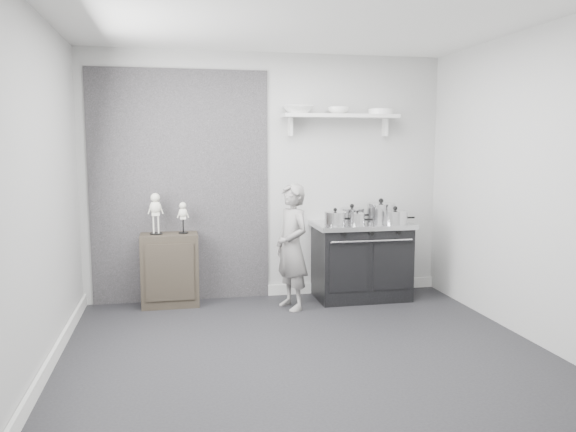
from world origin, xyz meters
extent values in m
plane|color=black|center=(0.00, 0.00, 0.00)|extent=(4.00, 4.00, 0.00)
cube|color=#A9A9A7|center=(0.00, 1.80, 1.35)|extent=(4.00, 0.02, 2.70)
cube|color=#A9A9A7|center=(0.00, -1.80, 1.35)|extent=(4.00, 0.02, 2.70)
cube|color=#A9A9A7|center=(-2.00, 0.00, 1.35)|extent=(0.02, 3.60, 2.70)
cube|color=#A9A9A7|center=(2.00, 0.00, 1.35)|extent=(0.02, 3.60, 2.70)
cube|color=silver|center=(0.00, 0.00, 2.70)|extent=(4.00, 3.60, 0.02)
cube|color=black|center=(-0.95, 1.79, 1.25)|extent=(1.90, 0.02, 2.50)
cube|color=silver|center=(1.00, 1.78, 0.06)|extent=(2.00, 0.03, 0.12)
cube|color=silver|center=(-1.98, 0.00, 0.06)|extent=(0.03, 3.60, 0.12)
cube|color=silver|center=(0.80, 1.67, 2.02)|extent=(1.30, 0.26, 0.04)
cube|color=silver|center=(0.25, 1.74, 1.90)|extent=(0.03, 0.12, 0.20)
cube|color=silver|center=(1.35, 1.74, 1.90)|extent=(0.03, 0.12, 0.20)
cube|color=black|center=(1.00, 1.48, 0.40)|extent=(1.00, 0.60, 0.80)
cube|color=silver|center=(1.00, 1.48, 0.83)|extent=(1.06, 0.64, 0.05)
cube|color=black|center=(0.76, 1.18, 0.42)|extent=(0.42, 0.02, 0.52)
cube|color=black|center=(1.24, 1.18, 0.42)|extent=(0.42, 0.02, 0.52)
cylinder|color=silver|center=(1.00, 1.15, 0.70)|extent=(0.90, 0.02, 0.02)
cylinder|color=black|center=(0.70, 1.16, 0.78)|extent=(0.04, 0.03, 0.04)
cylinder|color=black|center=(1.00, 1.16, 0.78)|extent=(0.04, 0.03, 0.04)
cylinder|color=black|center=(1.30, 1.16, 0.78)|extent=(0.04, 0.03, 0.04)
cube|color=black|center=(-1.09, 1.61, 0.39)|extent=(0.59, 0.35, 0.77)
imported|color=slate|center=(0.16, 1.23, 0.65)|extent=(0.46, 0.55, 1.31)
cylinder|color=silver|center=(0.66, 1.36, 0.92)|extent=(0.23, 0.23, 0.13)
cylinder|color=silver|center=(0.66, 1.36, 0.99)|extent=(0.23, 0.23, 0.01)
sphere|color=black|center=(0.66, 1.36, 1.02)|extent=(0.04, 0.04, 0.04)
cylinder|color=black|center=(0.81, 1.36, 0.92)|extent=(0.10, 0.02, 0.02)
cylinder|color=silver|center=(0.93, 1.61, 0.92)|extent=(0.27, 0.27, 0.13)
cylinder|color=silver|center=(0.93, 1.61, 0.99)|extent=(0.28, 0.28, 0.01)
sphere|color=black|center=(0.93, 1.61, 1.02)|extent=(0.05, 0.05, 0.05)
cylinder|color=black|center=(1.10, 1.61, 0.92)|extent=(0.10, 0.02, 0.02)
cylinder|color=silver|center=(1.25, 1.55, 0.94)|extent=(0.31, 0.31, 0.19)
cylinder|color=silver|center=(1.25, 1.55, 1.05)|extent=(0.32, 0.32, 0.02)
sphere|color=black|center=(1.25, 1.55, 1.08)|extent=(0.06, 0.06, 0.06)
cylinder|color=black|center=(1.44, 1.55, 0.94)|extent=(0.10, 0.02, 0.02)
cylinder|color=silver|center=(1.31, 1.29, 0.92)|extent=(0.27, 0.27, 0.13)
cylinder|color=silver|center=(1.31, 1.29, 0.99)|extent=(0.28, 0.28, 0.01)
sphere|color=black|center=(1.31, 1.29, 1.02)|extent=(0.05, 0.05, 0.05)
cylinder|color=black|center=(1.49, 1.29, 0.92)|extent=(0.10, 0.02, 0.02)
cylinder|color=silver|center=(0.88, 1.29, 0.91)|extent=(0.16, 0.16, 0.12)
cylinder|color=silver|center=(0.88, 1.29, 0.97)|extent=(0.17, 0.17, 0.01)
sphere|color=black|center=(0.88, 1.29, 1.00)|extent=(0.03, 0.03, 0.03)
cylinder|color=black|center=(1.00, 1.29, 0.91)|extent=(0.10, 0.02, 0.02)
imported|color=white|center=(0.32, 1.67, 2.08)|extent=(0.34, 0.34, 0.08)
imported|color=white|center=(0.78, 1.67, 2.08)|extent=(0.24, 0.24, 0.07)
cylinder|color=white|center=(1.27, 1.67, 2.07)|extent=(0.28, 0.28, 0.06)
camera|label=1|loc=(-1.04, -4.35, 1.71)|focal=35.00mm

